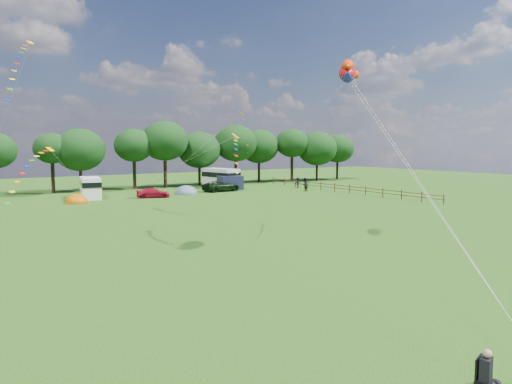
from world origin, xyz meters
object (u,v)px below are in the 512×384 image
walker_b (298,183)px  campervan_c (90,187)px  fish_kite (348,73)px  walker_a (305,185)px  car_c (153,193)px  tent_greyblue (186,194)px  tent_orange (76,203)px  campervan_d (221,178)px  camp_chair (485,369)px  car_d (221,186)px

walker_b → campervan_c: bearing=3.4°
fish_kite → walker_a: size_ratio=1.60×
car_c → walker_a: size_ratio=2.08×
campervan_c → tent_greyblue: campervan_c is taller
tent_orange → walker_a: walker_a is taller
campervan_c → walker_a: (28.16, -7.67, -0.44)m
campervan_c → walker_b: bearing=-84.8°
campervan_d → walker_a: size_ratio=3.39×
car_c → tent_greyblue: size_ratio=1.17×
campervan_c → fish_kite: bearing=-160.1°
car_c → campervan_c: (-6.82, 3.58, 0.81)m
camp_chair → car_c: bearing=58.7°
car_d → campervan_d: 4.90m
car_d → fish_kite: 40.91m
campervan_c → camp_chair: 56.01m
car_c → tent_orange: bearing=110.5°
camp_chair → walker_b: (35.23, 52.85, -0.03)m
car_c → fish_kite: 36.94m
car_d → car_c: bearing=98.1°
car_c → tent_orange: size_ratio=1.38×
car_c → car_d: bearing=-59.9°
campervan_d → tent_orange: size_ratio=2.24×
fish_kite → camp_chair: bearing=-169.5°
tent_orange → campervan_d: bearing=16.8°
walker_b → car_d: bearing=0.9°
walker_a → tent_greyblue: bearing=-35.9°
car_c → car_d: car_d is taller
car_c → camp_chair: size_ratio=2.84×
walker_a → car_d: bearing=-48.3°
tent_greyblue → walker_b: bearing=-3.7°
campervan_d → fish_kite: 45.30m
campervan_c → fish_kite: size_ratio=1.83×
campervan_c → walker_b: (30.60, -2.97, -0.59)m
fish_kite → walker_b: (24.28, 35.90, -10.69)m
camp_chair → walker_a: size_ratio=0.73×
car_c → fish_kite: size_ratio=1.30×
campervan_d → fish_kite: fish_kite is taller
campervan_c → campervan_d: 20.66m
car_c → camp_chair: 53.48m
car_d → camp_chair: bearing=153.6°
car_c → campervan_d: bearing=-45.9°
campervan_c → car_c: bearing=-107.0°
campervan_d → tent_orange: campervan_d is taller
campervan_d → tent_greyblue: size_ratio=1.91×
tent_greyblue → walker_a: bearing=-20.4°
tent_orange → campervan_c: bearing=55.6°
camp_chair → walker_a: walker_a is taller
campervan_d → fish_kite: (-14.12, -41.89, 9.88)m
fish_kite → walker_b: size_ratio=1.89×
walker_a → campervan_d: bearing=-69.7°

